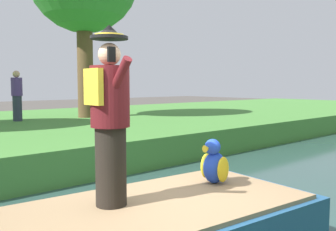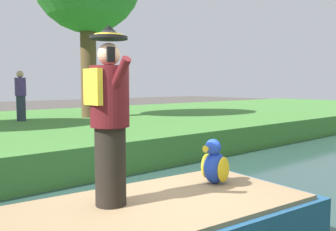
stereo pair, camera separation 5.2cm
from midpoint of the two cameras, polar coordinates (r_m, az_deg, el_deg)
person_pirate at (r=3.80m, az=-8.65°, el=-0.16°), size 0.61×0.42×1.85m
parrot_plush at (r=4.73m, az=7.54°, el=-7.49°), size 0.36×0.34×0.57m
person_bystander at (r=12.62m, az=-21.74°, el=2.89°), size 0.34×0.34×1.60m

